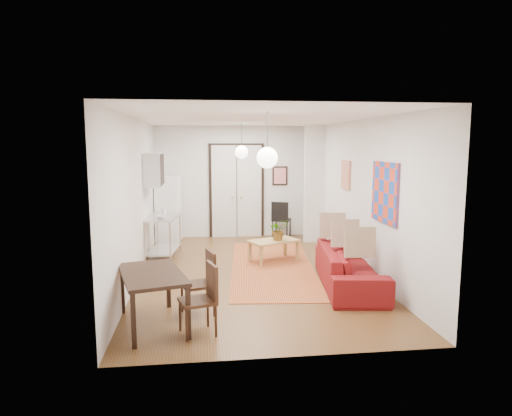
{
  "coord_description": "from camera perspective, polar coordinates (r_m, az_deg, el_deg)",
  "views": [
    {
      "loc": [
        -0.94,
        -8.4,
        2.45
      ],
      "look_at": [
        0.09,
        -0.01,
        1.25
      ],
      "focal_mm": 32.0,
      "sensor_mm": 36.0,
      "label": 1
    }
  ],
  "objects": [
    {
      "name": "wall_right",
      "position": [
        8.99,
        12.85,
        1.49
      ],
      "size": [
        0.02,
        7.0,
        2.9
      ],
      "primitive_type": "cube",
      "color": "silver",
      "rests_on": "floor"
    },
    {
      "name": "wall_back",
      "position": [
        11.98,
        -2.46,
        3.29
      ],
      "size": [
        4.2,
        0.02,
        2.9
      ],
      "primitive_type": "cube",
      "color": "silver",
      "rests_on": "floor"
    },
    {
      "name": "black_side_chair",
      "position": [
        11.97,
        3.13,
        -0.97
      ],
      "size": [
        0.58,
        0.6,
        0.97
      ],
      "rotation": [
        0.0,
        0.0,
        2.73
      ],
      "color": "black",
      "rests_on": "floor"
    },
    {
      "name": "kitchen_counter",
      "position": [
        9.98,
        -11.52,
        -2.81
      ],
      "size": [
        0.76,
        1.27,
        0.92
      ],
      "rotation": [
        0.0,
        0.0,
        -0.14
      ],
      "color": "silver",
      "rests_on": "floor"
    },
    {
      "name": "coffee_table",
      "position": [
        9.56,
        2.22,
        -4.38
      ],
      "size": [
        1.15,
        0.92,
        0.45
      ],
      "rotation": [
        0.0,
        0.0,
        0.42
      ],
      "color": "tan",
      "rests_on": "floor"
    },
    {
      "name": "pendant_front",
      "position": [
        6.47,
        1.41,
        6.31
      ],
      "size": [
        0.3,
        0.3,
        0.8
      ],
      "color": "white",
      "rests_on": "ceiling"
    },
    {
      "name": "pendant_back",
      "position": [
        10.44,
        -1.83,
        6.99
      ],
      "size": [
        0.3,
        0.3,
        0.8
      ],
      "color": "white",
      "rests_on": "ceiling"
    },
    {
      "name": "stub_partition",
      "position": [
        11.34,
        7.3,
        2.96
      ],
      "size": [
        0.5,
        0.1,
        2.9
      ],
      "primitive_type": "cube",
      "color": "silver",
      "rests_on": "floor"
    },
    {
      "name": "potted_plant",
      "position": [
        9.52,
        2.82,
        -2.72
      ],
      "size": [
        0.47,
        0.5,
        0.44
      ],
      "primitive_type": "imported",
      "rotation": [
        0.0,
        0.0,
        0.42
      ],
      "color": "#3D7032",
      "rests_on": "coffee_table"
    },
    {
      "name": "double_doors",
      "position": [
        11.95,
        -2.43,
        2.08
      ],
      "size": [
        1.44,
        0.06,
        2.5
      ],
      "primitive_type": "cube",
      "color": "silver",
      "rests_on": "wall_back"
    },
    {
      "name": "soap_bottle",
      "position": [
        10.15,
        -11.48,
        -0.22
      ],
      "size": [
        0.11,
        0.11,
        0.19
      ],
      "primitive_type": "imported",
      "rotation": [
        0.0,
        0.0,
        -0.37
      ],
      "color": "#4F9BAB",
      "rests_on": "kitchen_counter"
    },
    {
      "name": "dining_chair_far",
      "position": [
        6.08,
        -7.35,
        -10.4
      ],
      "size": [
        0.53,
        0.67,
        0.92
      ],
      "rotation": [
        0.0,
        0.0,
        -1.31
      ],
      "color": "#392112",
      "rests_on": "floor"
    },
    {
      "name": "wall_front",
      "position": [
        5.09,
        3.85,
        -3.3
      ],
      "size": [
        4.2,
        0.02,
        2.9
      ],
      "primitive_type": "cube",
      "color": "silver",
      "rests_on": "floor"
    },
    {
      "name": "wall_cabinet",
      "position": [
        9.96,
        -12.66,
        4.72
      ],
      "size": [
        0.35,
        1.0,
        0.7
      ],
      "primitive_type": "cube",
      "color": "silver",
      "rests_on": "wall_left"
    },
    {
      "name": "painting_abstract",
      "position": [
        9.7,
        11.18,
        4.09
      ],
      "size": [
        0.05,
        0.5,
        0.6
      ],
      "primitive_type": "cube",
      "color": "beige",
      "rests_on": "wall_right"
    },
    {
      "name": "bowl",
      "position": [
        9.62,
        -11.72,
        -1.09
      ],
      "size": [
        0.28,
        0.28,
        0.05
      ],
      "primitive_type": "imported",
      "rotation": [
        0.0,
        0.0,
        -0.37
      ],
      "color": "silver",
      "rests_on": "kitchen_counter"
    },
    {
      "name": "sofa",
      "position": [
        8.04,
        11.63,
        -7.3
      ],
      "size": [
        2.43,
        1.23,
        0.68
      ],
      "primitive_type": "imported",
      "rotation": [
        0.0,
        0.0,
        1.43
      ],
      "color": "maroon",
      "rests_on": "floor"
    },
    {
      "name": "wall_left",
      "position": [
        8.53,
        -14.74,
        1.08
      ],
      "size": [
        0.02,
        7.0,
        2.9
      ],
      "primitive_type": "cube",
      "color": "silver",
      "rests_on": "floor"
    },
    {
      "name": "floor",
      "position": [
        8.8,
        -0.57,
        -8.09
      ],
      "size": [
        7.0,
        7.0,
        0.0
      ],
      "primitive_type": "plane",
      "color": "brown",
      "rests_on": "ground"
    },
    {
      "name": "kilim_rug",
      "position": [
        9.21,
        2.04,
        -7.32
      ],
      "size": [
        2.01,
        4.4,
        0.01
      ],
      "primitive_type": "cube",
      "rotation": [
        0.0,
        0.0,
        -0.1
      ],
      "color": "#B8642E",
      "rests_on": "floor"
    },
    {
      "name": "painting_popart",
      "position": [
        7.8,
        15.82,
        1.88
      ],
      "size": [
        0.05,
        1.0,
        1.0
      ],
      "primitive_type": "cube",
      "color": "red",
      "rests_on": "wall_right"
    },
    {
      "name": "poster_back",
      "position": [
        12.08,
        3.01,
        4.04
      ],
      "size": [
        0.4,
        0.03,
        0.5
      ],
      "primitive_type": "cube",
      "color": "red",
      "rests_on": "wall_back"
    },
    {
      "name": "print_left",
      "position": [
        10.47,
        -13.22,
        5.14
      ],
      "size": [
        0.03,
        0.44,
        0.54
      ],
      "primitive_type": "cube",
      "color": "#9B6440",
      "rests_on": "wall_left"
    },
    {
      "name": "fridge",
      "position": [
        11.69,
        -10.88,
        -0.07
      ],
      "size": [
        0.65,
        0.65,
        1.64
      ],
      "primitive_type": "cube",
      "rotation": [
        0.0,
        0.0,
        -0.14
      ],
      "color": "white",
      "rests_on": "floor"
    },
    {
      "name": "ceiling",
      "position": [
        8.46,
        -0.6,
        11.13
      ],
      "size": [
        4.2,
        7.0,
        0.02
      ],
      "primitive_type": "cube",
      "color": "white",
      "rests_on": "wall_back"
    },
    {
      "name": "dining_chair_near",
      "position": [
        6.75,
        -7.32,
        -8.52
      ],
      "size": [
        0.53,
        0.67,
        0.92
      ],
      "rotation": [
        0.0,
        0.0,
        -1.31
      ],
      "color": "#392112",
      "rests_on": "floor"
    },
    {
      "name": "dining_table",
      "position": [
        6.33,
        -12.86,
        -8.59
      ],
      "size": [
        1.09,
        1.49,
        0.74
      ],
      "rotation": [
        0.0,
        0.0,
        0.26
      ],
      "color": "black",
      "rests_on": "floor"
    }
  ]
}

